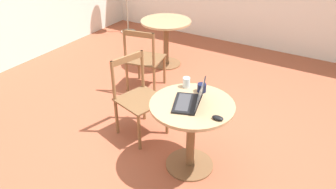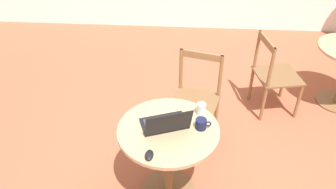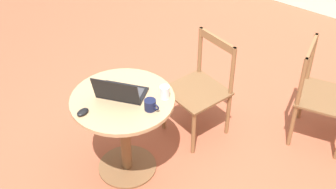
{
  "view_description": "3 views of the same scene",
  "coord_description": "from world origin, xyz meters",
  "px_view_note": "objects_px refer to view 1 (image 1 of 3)",
  "views": [
    {
      "loc": [
        -2.44,
        -1.39,
        2.3
      ],
      "look_at": [
        -0.06,
        0.05,
        0.66
      ],
      "focal_mm": 35.0,
      "sensor_mm": 36.0,
      "label": 1
    },
    {
      "loc": [
        -0.06,
        -2.13,
        2.38
      ],
      "look_at": [
        -0.24,
        0.24,
        0.67
      ],
      "focal_mm": 35.0,
      "sensor_mm": 36.0,
      "label": 2
    },
    {
      "loc": [
        1.66,
        -2.25,
        2.87
      ],
      "look_at": [
        -0.04,
        0.07,
        0.62
      ],
      "focal_mm": 50.0,
      "sensor_mm": 36.0,
      "label": 3
    }
  ],
  "objects_px": {
    "chair_mid_left": "(144,60)",
    "drinking_glass": "(186,82)",
    "cafe_table_mid": "(166,33)",
    "laptop": "(190,100)",
    "cafe_table_near": "(191,121)",
    "chair_near_back": "(138,98)",
    "mug": "(202,88)",
    "mouse": "(218,118)"
  },
  "relations": [
    {
      "from": "cafe_table_mid",
      "to": "laptop",
      "type": "xyz_separation_m",
      "value": [
        -1.94,
        -1.44,
        0.24
      ]
    },
    {
      "from": "chair_near_back",
      "to": "chair_mid_left",
      "type": "xyz_separation_m",
      "value": [
        0.86,
        0.51,
        0.0
      ]
    },
    {
      "from": "cafe_table_near",
      "to": "chair_mid_left",
      "type": "height_order",
      "value": "chair_mid_left"
    },
    {
      "from": "mouse",
      "to": "mug",
      "type": "bearing_deg",
      "value": 42.15
    },
    {
      "from": "chair_near_back",
      "to": "mug",
      "type": "xyz_separation_m",
      "value": [
        0.04,
        -0.73,
        0.32
      ]
    },
    {
      "from": "chair_mid_left",
      "to": "drinking_glass",
      "type": "height_order",
      "value": "chair_mid_left"
    },
    {
      "from": "cafe_table_mid",
      "to": "mouse",
      "type": "bearing_deg",
      "value": -139.38
    },
    {
      "from": "chair_near_back",
      "to": "cafe_table_mid",
      "type": "bearing_deg",
      "value": 21.87
    },
    {
      "from": "cafe_table_mid",
      "to": "chair_mid_left",
      "type": "distance_m",
      "value": 0.88
    },
    {
      "from": "chair_near_back",
      "to": "mouse",
      "type": "bearing_deg",
      "value": -106.75
    },
    {
      "from": "cafe_table_near",
      "to": "chair_near_back",
      "type": "xyz_separation_m",
      "value": [
        0.21,
        0.76,
        -0.08
      ]
    },
    {
      "from": "cafe_table_mid",
      "to": "drinking_glass",
      "type": "bearing_deg",
      "value": -143.2
    },
    {
      "from": "chair_mid_left",
      "to": "laptop",
      "type": "bearing_deg",
      "value": -130.82
    },
    {
      "from": "cafe_table_mid",
      "to": "drinking_glass",
      "type": "distance_m",
      "value": 2.11
    },
    {
      "from": "cafe_table_mid",
      "to": "mouse",
      "type": "distance_m",
      "value": 2.68
    },
    {
      "from": "drinking_glass",
      "to": "mug",
      "type": "bearing_deg",
      "value": -90.32
    },
    {
      "from": "mug",
      "to": "drinking_glass",
      "type": "bearing_deg",
      "value": 89.68
    },
    {
      "from": "cafe_table_mid",
      "to": "mug",
      "type": "bearing_deg",
      "value": -139.71
    },
    {
      "from": "chair_mid_left",
      "to": "mouse",
      "type": "relative_size",
      "value": 9.0
    },
    {
      "from": "laptop",
      "to": "chair_mid_left",
      "type": "bearing_deg",
      "value": 49.18
    },
    {
      "from": "chair_mid_left",
      "to": "chair_near_back",
      "type": "bearing_deg",
      "value": -149.19
    },
    {
      "from": "chair_mid_left",
      "to": "mouse",
      "type": "bearing_deg",
      "value": -126.91
    },
    {
      "from": "mouse",
      "to": "cafe_table_mid",
      "type": "bearing_deg",
      "value": 40.62
    },
    {
      "from": "chair_mid_left",
      "to": "cafe_table_near",
      "type": "bearing_deg",
      "value": -130.03
    },
    {
      "from": "cafe_table_mid",
      "to": "mug",
      "type": "height_order",
      "value": "mug"
    },
    {
      "from": "chair_mid_left",
      "to": "drinking_glass",
      "type": "bearing_deg",
      "value": -127.31
    },
    {
      "from": "cafe_table_near",
      "to": "mouse",
      "type": "xyz_separation_m",
      "value": [
        -0.11,
        -0.3,
        0.21
      ]
    },
    {
      "from": "chair_mid_left",
      "to": "laptop",
      "type": "distance_m",
      "value": 1.7
    },
    {
      "from": "cafe_table_near",
      "to": "chair_near_back",
      "type": "distance_m",
      "value": 0.79
    },
    {
      "from": "chair_mid_left",
      "to": "laptop",
      "type": "xyz_separation_m",
      "value": [
        -1.09,
        -1.26,
        0.32
      ]
    },
    {
      "from": "chair_near_back",
      "to": "drinking_glass",
      "type": "relative_size",
      "value": 8.93
    },
    {
      "from": "laptop",
      "to": "drinking_glass",
      "type": "relative_size",
      "value": 4.13
    },
    {
      "from": "cafe_table_near",
      "to": "laptop",
      "type": "distance_m",
      "value": 0.24
    },
    {
      "from": "laptop",
      "to": "cafe_table_near",
      "type": "bearing_deg",
      "value": -23.32
    },
    {
      "from": "cafe_table_mid",
      "to": "chair_near_back",
      "type": "distance_m",
      "value": 1.85
    },
    {
      "from": "chair_near_back",
      "to": "chair_mid_left",
      "type": "relative_size",
      "value": 1.0
    },
    {
      "from": "cafe_table_near",
      "to": "chair_near_back",
      "type": "bearing_deg",
      "value": 74.67
    },
    {
      "from": "mouse",
      "to": "drinking_glass",
      "type": "relative_size",
      "value": 0.99
    },
    {
      "from": "laptop",
      "to": "mug",
      "type": "bearing_deg",
      "value": 3.25
    },
    {
      "from": "laptop",
      "to": "mouse",
      "type": "relative_size",
      "value": 4.16
    },
    {
      "from": "cafe_table_mid",
      "to": "drinking_glass",
      "type": "height_order",
      "value": "drinking_glass"
    },
    {
      "from": "cafe_table_near",
      "to": "laptop",
      "type": "xyz_separation_m",
      "value": [
        -0.02,
        0.01,
        0.24
      ]
    }
  ]
}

